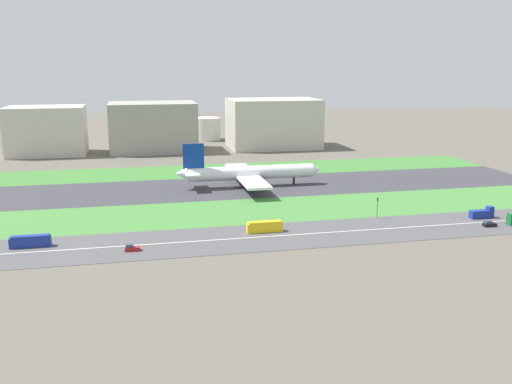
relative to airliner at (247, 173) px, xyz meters
The scene contains 18 objects.
ground_plane 10.00m from the airliner, behind, with size 800.00×800.00×0.00m, color #5B564C.
runway 9.96m from the airliner, behind, with size 280.00×46.00×0.10m, color #38383D.
grass_median_north 42.19m from the airliner, 100.79° to the left, with size 280.00×36.00×0.10m, color #3D7A33.
grass_median_south 42.19m from the airliner, 100.79° to the right, with size 280.00×36.00×0.10m, color #427F38.
highway 73.68m from the airliner, 96.11° to the right, with size 280.00×28.00×0.10m, color #4C4C4F.
highway_centerline 73.67m from the airliner, 96.11° to the right, with size 266.00×0.50×0.01m, color silver.
airliner is the anchor object (origin of this frame).
car_0 92.73m from the airliner, 122.59° to the right, with size 4.40×1.80×2.00m.
bus_1 104.32m from the airliner, 139.28° to the right, with size 11.60×2.50×3.50m.
car_1 102.41m from the airliner, 49.70° to the right, with size 4.40×1.80×2.00m.
bus_0 68.62m from the airliner, 96.77° to the right, with size 11.60×2.50×3.50m.
truck_1 97.83m from the airliner, 44.10° to the right, with size 8.40×2.50×4.00m.
traffic_light 69.12m from the airliner, 60.28° to the right, with size 0.36×0.50×7.20m.
terminal_building 150.42m from the airliner, 130.63° to the left, with size 44.23×31.08×28.41m, color beige.
hangar_building 119.84m from the airliner, 107.49° to the left, with size 51.97×36.29×29.83m, color #9E998E.
office_tower 121.26m from the airliner, 70.54° to the left, with size 56.39×37.71×30.91m, color beige.
fuel_tank_west 162.08m from the airliner, 101.19° to the left, with size 23.14×23.14×13.84m, color silver.
fuel_tank_centre 159.04m from the airliner, 88.87° to the left, with size 19.25×19.25×15.74m, color silver.
Camera 1 is at (-39.96, -236.06, 52.79)m, focal length 39.35 mm.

